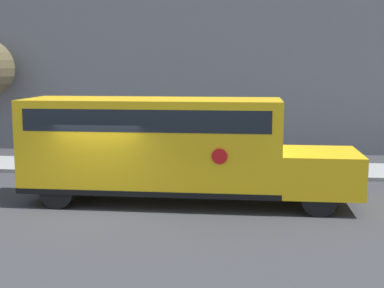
{
  "coord_description": "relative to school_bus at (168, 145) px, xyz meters",
  "views": [
    {
      "loc": [
        4.39,
        -14.6,
        4.16
      ],
      "look_at": [
        2.51,
        1.76,
        1.75
      ],
      "focal_mm": 50.0,
      "sensor_mm": 36.0,
      "label": 1
    }
  ],
  "objects": [
    {
      "name": "school_bus",
      "position": [
        0.0,
        0.0,
        0.0
      ],
      "size": [
        10.02,
        2.57,
        3.18
      ],
      "color": "yellow",
      "rests_on": "ground"
    },
    {
      "name": "ground_plane",
      "position": [
        -1.84,
        -1.26,
        -1.8
      ],
      "size": [
        60.0,
        60.0,
        0.0
      ],
      "primitive_type": "plane",
      "color": "#333335"
    },
    {
      "name": "sidewalk_strip",
      "position": [
        -1.84,
        5.24,
        -1.72
      ],
      "size": [
        44.0,
        3.0,
        0.15
      ],
      "color": "gray",
      "rests_on": "ground"
    },
    {
      "name": "building_backdrop",
      "position": [
        -1.84,
        11.74,
        4.17
      ],
      "size": [
        32.0,
        4.0,
        11.93
      ],
      "color": "slate",
      "rests_on": "ground"
    }
  ]
}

